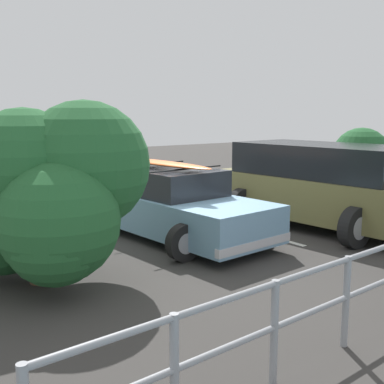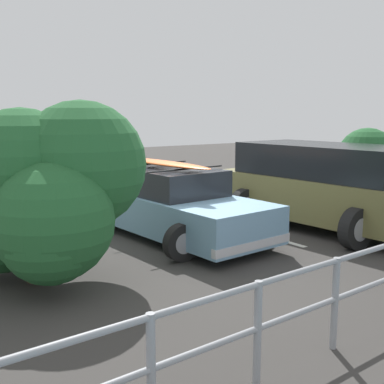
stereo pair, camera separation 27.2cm
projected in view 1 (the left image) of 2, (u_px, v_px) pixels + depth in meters
ground_plane at (181, 244)px, 8.77m from camera, size 44.00×44.00×0.02m
parking_stripe at (230, 226)px, 10.16m from camera, size 0.12×3.98×0.00m
sedan_car at (171, 204)px, 9.20m from camera, size 2.44×4.38×1.59m
suv_car at (321, 184)px, 10.00m from camera, size 2.84×4.78×1.72m
railing_fence at (376, 277)px, 5.16m from camera, size 7.67×0.32×0.95m
bush_near_left at (42, 194)px, 6.53m from camera, size 2.83×2.80×2.54m
bush_near_right at (365, 171)px, 11.32m from camera, size 1.47×1.83×2.02m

